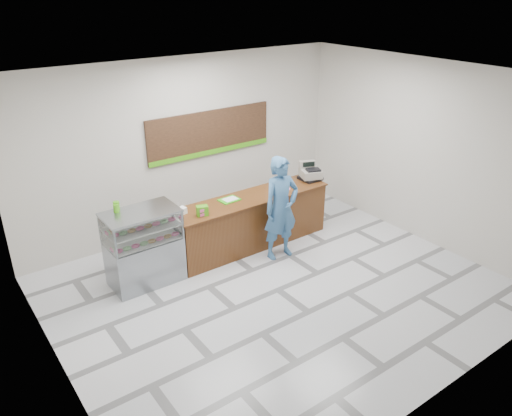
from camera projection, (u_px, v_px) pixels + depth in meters
floor at (278, 290)px, 8.41m from camera, size 7.00×7.00×0.00m
back_wall at (186, 146)px, 9.88m from camera, size 7.00×0.00×7.00m
ceiling at (283, 79)px, 6.95m from camera, size 7.00×7.00×0.00m
sales_counter at (251, 221)px, 9.63m from camera, size 3.26×0.76×1.03m
display_case at (144, 247)px, 8.37m from camera, size 1.22×0.72×1.33m
menu_board at (210, 133)px, 10.07m from camera, size 2.80×0.06×0.90m
cash_register at (310, 173)px, 10.18m from camera, size 0.51×0.52×0.37m
card_terminal at (284, 190)px, 9.67m from camera, size 0.09×0.17×0.04m
serving_tray at (229, 200)px, 9.26m from camera, size 0.39×0.29×0.02m
napkin_box at (182, 211)px, 8.72m from camera, size 0.16×0.16×0.11m
straw_cup at (179, 212)px, 8.62m from camera, size 0.09×0.09×0.13m
promo_box at (202, 211)px, 8.64m from camera, size 0.23×0.19×0.18m
donut_decal at (287, 189)px, 9.77m from camera, size 0.16×0.16×0.00m
green_cup_left at (116, 208)px, 8.06m from camera, size 0.09×0.09×0.13m
green_cup_right at (116, 206)px, 8.12m from camera, size 0.10×0.10×0.15m
customer at (281, 208)px, 9.07m from camera, size 0.74×0.52×1.95m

